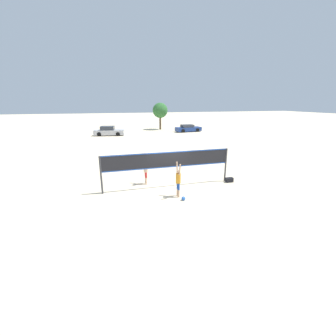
# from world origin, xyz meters

# --- Properties ---
(ground_plane) EXTENTS (200.00, 200.00, 0.00)m
(ground_plane) POSITION_xyz_m (0.00, 0.00, 0.00)
(ground_plane) COLOR beige
(volleyball_net) EXTENTS (8.26, 0.11, 2.30)m
(volleyball_net) POSITION_xyz_m (0.00, 0.00, 1.66)
(volleyball_net) COLOR #38383D
(volleyball_net) RESTS_ON ground_plane
(player_spiker) EXTENTS (0.28, 0.69, 2.02)m
(player_spiker) POSITION_xyz_m (0.14, -1.64, 1.06)
(player_spiker) COLOR tan
(player_spiker) RESTS_ON ground_plane
(player_blocker) EXTENTS (0.28, 0.69, 2.05)m
(player_blocker) POSITION_xyz_m (-1.26, 0.91, 1.07)
(player_blocker) COLOR beige
(player_blocker) RESTS_ON ground_plane
(volleyball) EXTENTS (0.23, 0.23, 0.23)m
(volleyball) POSITION_xyz_m (0.26, -2.23, 0.11)
(volleyball) COLOR blue
(volleyball) RESTS_ON ground_plane
(gear_bag) EXTENTS (0.50, 0.29, 0.31)m
(gear_bag) POSITION_xyz_m (4.28, -0.29, 0.15)
(gear_bag) COLOR black
(gear_bag) RESTS_ON ground_plane
(parked_car_near) EXTENTS (4.98, 2.70, 1.49)m
(parked_car_near) POSITION_xyz_m (-2.96, 24.71, 0.66)
(parked_car_near) COLOR #B7B7BC
(parked_car_near) RESTS_ON ground_plane
(parked_car_mid) EXTENTS (4.80, 2.20, 1.29)m
(parked_car_mid) POSITION_xyz_m (11.08, 25.63, 0.59)
(parked_car_mid) COLOR navy
(parked_car_mid) RESTS_ON ground_plane
(tree_left_cluster) EXTENTS (2.89, 2.89, 5.11)m
(tree_left_cluster) POSITION_xyz_m (7.05, 30.43, 3.63)
(tree_left_cluster) COLOR #4C3823
(tree_left_cluster) RESTS_ON ground_plane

